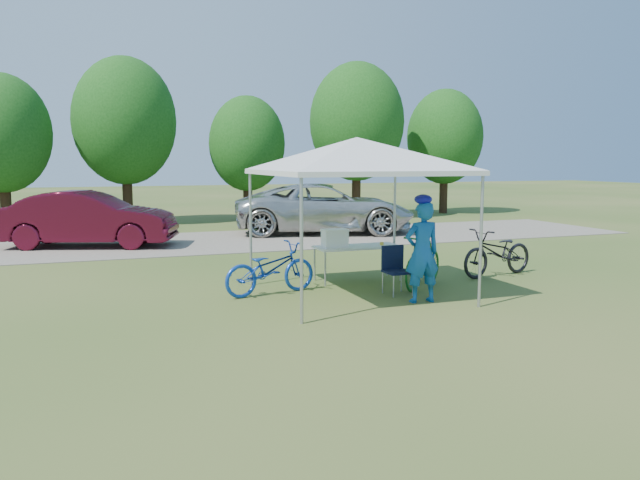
# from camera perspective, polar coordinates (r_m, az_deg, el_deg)

# --- Properties ---
(ground) EXTENTS (100.00, 100.00, 0.00)m
(ground) POSITION_cam_1_polar(r_m,az_deg,el_deg) (10.95, 3.29, -5.05)
(ground) COLOR #2D5119
(ground) RESTS_ON ground
(gravel_strip) EXTENTS (24.00, 5.00, 0.02)m
(gravel_strip) POSITION_cam_1_polar(r_m,az_deg,el_deg) (18.46, -6.64, -0.01)
(gravel_strip) COLOR gray
(gravel_strip) RESTS_ON ground
(canopy) EXTENTS (4.53, 4.53, 3.00)m
(canopy) POSITION_cam_1_polar(r_m,az_deg,el_deg) (10.71, 3.40, 8.96)
(canopy) COLOR #A5A5AA
(canopy) RESTS_ON ground
(treeline) EXTENTS (24.89, 4.28, 6.30)m
(treeline) POSITION_cam_1_polar(r_m,az_deg,el_deg) (24.22, -10.87, 9.98)
(treeline) COLOR #382314
(treeline) RESTS_ON ground
(folding_table) EXTENTS (1.67, 0.69, 0.69)m
(folding_table) POSITION_cam_1_polar(r_m,az_deg,el_deg) (12.16, 3.46, -0.74)
(folding_table) COLOR white
(folding_table) RESTS_ON ground
(folding_chair) EXTENTS (0.45, 0.47, 0.85)m
(folding_chair) POSITION_cam_1_polar(r_m,az_deg,el_deg) (11.06, 6.89, -2.34)
(folding_chair) COLOR black
(folding_chair) RESTS_ON ground
(cooler) EXTENTS (0.48, 0.32, 0.35)m
(cooler) POSITION_cam_1_polar(r_m,az_deg,el_deg) (11.95, 1.35, 0.18)
(cooler) COLOR white
(cooler) RESTS_ON folding_table
(ice_cream_cup) EXTENTS (0.08, 0.08, 0.06)m
(ice_cream_cup) POSITION_cam_1_polar(r_m,az_deg,el_deg) (12.31, 5.67, -0.33)
(ice_cream_cup) COLOR yellow
(ice_cream_cup) RESTS_ON folding_table
(cyclist) EXTENTS (0.62, 0.42, 1.67)m
(cyclist) POSITION_cam_1_polar(r_m,az_deg,el_deg) (10.40, 9.32, -1.11)
(cyclist) COLOR #13539D
(cyclist) RESTS_ON ground
(bike_blue) EXTENTS (1.83, 0.98, 0.91)m
(bike_blue) POSITION_cam_1_polar(r_m,az_deg,el_deg) (10.95, -4.57, -2.63)
(bike_blue) COLOR #133CA7
(bike_blue) RESTS_ON ground
(bike_green) EXTENTS (1.62, 1.47, 1.03)m
(bike_green) POSITION_cam_1_polar(r_m,az_deg,el_deg) (11.66, 9.41, -1.81)
(bike_green) COLOR #166323
(bike_green) RESTS_ON ground
(bike_dark) EXTENTS (1.96, 1.02, 0.98)m
(bike_dark) POSITION_cam_1_polar(r_m,az_deg,el_deg) (13.15, 15.99, -1.08)
(bike_dark) COLOR black
(bike_dark) RESTS_ON ground
(minivan) EXTENTS (6.22, 4.12, 1.59)m
(minivan) POSITION_cam_1_polar(r_m,az_deg,el_deg) (20.04, 0.43, 2.92)
(minivan) COLOR silver
(minivan) RESTS_ON gravel_strip
(sedan) EXTENTS (4.83, 2.89, 1.50)m
(sedan) POSITION_cam_1_polar(r_m,az_deg,el_deg) (17.94, -20.41, 1.82)
(sedan) COLOR #470B1B
(sedan) RESTS_ON gravel_strip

